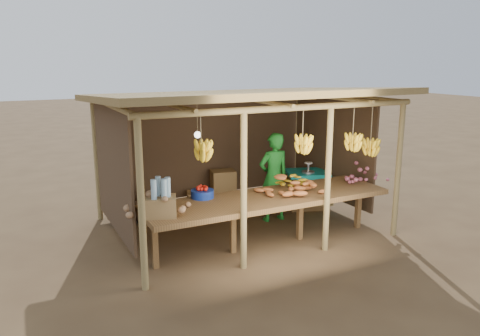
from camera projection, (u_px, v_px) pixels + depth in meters
name	position (u px, v px, depth m)	size (l,w,h in m)	color
ground	(240.00, 227.00, 8.16)	(60.00, 60.00, 0.00)	brown
stall_structure	(246.00, 119.00, 7.60)	(4.70, 3.50, 2.43)	olive
counter	(268.00, 200.00, 7.16)	(3.90, 1.05, 0.80)	brown
potato_heap	(158.00, 201.00, 6.31)	(0.96, 0.57, 0.36)	#9F7752
sweet_potato_heap	(293.00, 182.00, 7.27)	(0.95, 0.57, 0.36)	#BA652F
onion_heap	(364.00, 172.00, 7.95)	(0.78, 0.47, 0.36)	#B2566A
banana_pile	(290.00, 177.00, 7.64)	(0.53, 0.32, 0.34)	gold
tomato_basin	(202.00, 193.00, 7.07)	(0.35, 0.35, 0.18)	navy
bottle_box	(160.00, 201.00, 6.21)	(0.50, 0.45, 0.53)	olive
vendor	(274.00, 177.00, 8.32)	(0.58, 0.38, 1.60)	#1A7823
tarp_crate	(307.00, 188.00, 9.16)	(0.97, 0.90, 0.94)	brown
carton_stack	(215.00, 193.00, 9.08)	(1.03, 0.47, 0.73)	olive
burlap_sacks	(135.00, 208.00, 8.25)	(0.93, 0.48, 0.65)	#4B3523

